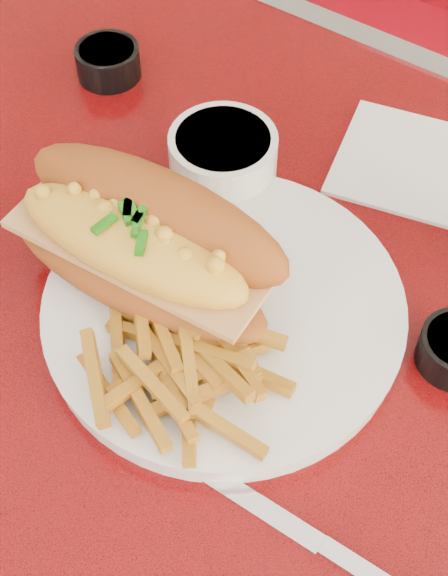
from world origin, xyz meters
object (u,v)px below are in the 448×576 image
Objects in this scene: dinner_plate at (224,310)px; mac_hoagie at (142,241)px; diner_table at (200,415)px; knife at (310,538)px; sauce_cup_left at (108,60)px; fork at (155,267)px; gravy_ramekin at (223,159)px.

mac_hoagie is (-0.07, -0.01, 0.05)m from dinner_plate.
diner_table is at bearing -138.48° from dinner_plate.
sauce_cup_left is at bearing 143.86° from knife.
dinner_plate reaches higher than fork.
gravy_ramekin is at bearing 125.57° from dinner_plate.
gravy_ramekin reaches higher than knife.
dinner_plate is at bearing 7.85° from mac_hoagie.
knife is (0.15, -0.11, -0.01)m from dinner_plate.
fork is 1.03× the size of gravy_ramekin.
mac_hoagie reaches higher than dinner_plate.
mac_hoagie is 1.28× the size of knife.
diner_table is at bearing -63.11° from gravy_ramekin.
dinner_plate is 0.07m from fork.
knife is at bearing -30.19° from diner_table.
knife is at bearing -37.03° from dinner_plate.
fork is (-0.05, 0.01, 0.18)m from diner_table.
diner_table is 9.93× the size of gravy_ramekin.
sauce_cup_left reaches higher than knife.
mac_hoagie is at bearing -171.55° from fork.
diner_table is 0.23m from mac_hoagie.
fork is (-0.07, -0.00, 0.01)m from dinner_plate.
sauce_cup_left is 0.51m from knife.
sauce_cup_left is (-0.27, 0.18, 0.01)m from dinner_plate.
fork is 0.13m from gravy_ramekin.
mac_hoagie is at bearing -168.11° from dinner_plate.
mac_hoagie is at bearing -80.89° from gravy_ramekin.
mac_hoagie reaches higher than diner_table.
diner_table is 3.40× the size of dinner_plate.
knife is at bearing -44.78° from gravy_ramekin.
mac_hoagie is at bearing 177.94° from diner_table.
gravy_ramekin reaches higher than sauce_cup_left.
gravy_ramekin is 0.19m from sauce_cup_left.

